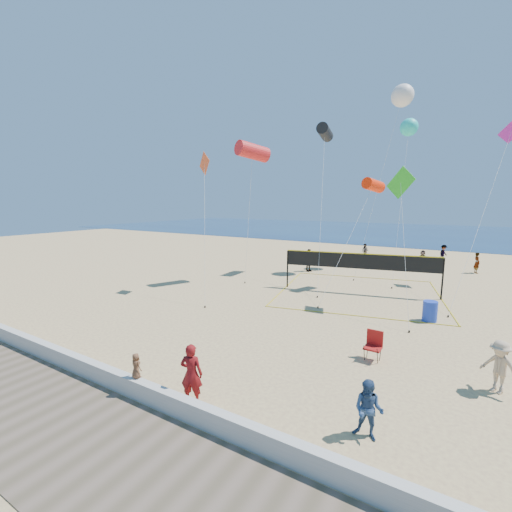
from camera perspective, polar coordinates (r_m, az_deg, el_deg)
The scene contains 24 objects.
ground at distance 12.63m, azimuth -2.22°, elevation -18.68°, with size 120.00×120.00×0.00m, color #D7BC79.
ocean at distance 71.81m, azimuth 26.21°, elevation 3.52°, with size 140.00×50.00×0.03m, color navy.
seawall at distance 10.45m, azimuth -12.15°, elevation -23.44°, with size 32.00×0.30×0.60m, color silver.
boardwalk at distance 9.55m, azimuth -21.57°, elevation -29.55°, with size 32.00×3.60×0.03m, color brown.
woman at distance 10.71m, azimuth -10.70°, elevation -18.74°, with size 0.67×0.44×1.83m, color maroon.
toddler at distance 11.41m, azimuth -19.36°, elevation -16.87°, with size 0.38×0.25×0.77m, color brown.
bystander_a at distance 9.71m, azimuth 18.25°, elevation -23.20°, with size 0.75×0.58×1.54m, color navy.
bystander_b at distance 13.39m, azimuth 35.47°, elevation -14.81°, with size 1.09×0.62×1.68m, color tan.
far_person_0 at distance 29.18m, azimuth 8.76°, elevation -0.70°, with size 1.12×0.47×1.91m, color gray.
far_person_1 at distance 34.24m, azimuth 25.99°, elevation -0.40°, with size 1.41×0.45×1.52m, color gray.
far_person_2 at distance 33.51m, azimuth 32.90°, elevation -0.96°, with size 0.63×0.41×1.73m, color gray.
far_person_3 at distance 37.40m, azimuth 17.72°, elevation 0.81°, with size 0.73×0.57×1.50m, color gray.
far_person_4 at distance 38.05m, azimuth 28.77°, elevation 0.39°, with size 1.09×0.63×1.69m, color gray.
camp_chair at distance 13.91m, azimuth 19.03°, elevation -13.63°, with size 0.62×0.76×1.23m.
trash_barrel at distance 19.16m, azimuth 27.00°, elevation -8.20°, with size 0.68×0.68×1.02m, color #1C3ABC.
volleyball_net at distance 22.92m, azimuth 16.95°, elevation -1.54°, with size 11.54×11.43×2.61m.
kite_0 at distance 24.89m, azimuth -0.57°, elevation 17.02°, with size 1.93×2.73×9.99m.
kite_1 at distance 29.22m, azimuth 11.41°, elevation 19.54°, with size 3.26×8.72×11.87m.
kite_2 at distance 24.12m, azimuth 18.97°, elevation 11.07°, with size 1.96×7.10×7.41m.
kite_3 at distance 22.22m, azimuth -8.58°, elevation 13.69°, with size 3.00×3.38×8.95m.
kite_4 at distance 19.82m, azimuth 23.01°, elevation 10.32°, with size 2.14×3.99×7.71m.
kite_5 at distance 29.06m, azimuth 36.46°, elevation 15.17°, with size 3.36×10.27×11.36m.
kite_6 at distance 31.46m, azimuth 23.22°, elevation 23.34°, with size 2.90×5.88×14.83m.
kite_7 at distance 33.35m, azimuth 24.15°, elevation 18.98°, with size 1.75×9.21×12.76m.
Camera 1 is at (6.18, -9.30, 5.90)m, focal length 24.00 mm.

